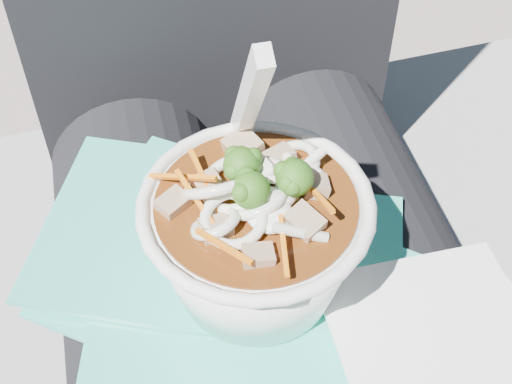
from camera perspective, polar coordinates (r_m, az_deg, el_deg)
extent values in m
cube|color=gray|center=(0.93, -0.99, -13.09)|extent=(1.03, 0.56, 0.44)
cylinder|color=black|center=(0.59, -6.96, -13.20)|extent=(0.16, 0.48, 0.16)
cylinder|color=black|center=(0.62, 10.25, -9.62)|extent=(0.16, 0.48, 0.16)
cube|color=#2CBAA3|center=(0.53, 1.95, -7.08)|extent=(0.23, 0.24, 0.00)
cube|color=#2CBAA3|center=(0.51, 2.58, -10.01)|extent=(0.27, 0.27, 0.00)
cube|color=#2CBAA3|center=(0.54, -4.91, -4.84)|extent=(0.26, 0.26, 0.00)
cube|color=#2CBAA3|center=(0.51, -1.06, -8.49)|extent=(0.23, 0.23, 0.00)
cube|color=#2CBAA3|center=(0.50, -5.19, -10.12)|extent=(0.17, 0.18, 0.00)
cube|color=#2CBAA3|center=(0.52, -0.21, -6.67)|extent=(0.20, 0.22, 0.00)
cube|color=#2CBAA3|center=(0.54, -7.61, -2.89)|extent=(0.23, 0.22, 0.00)
cube|color=white|center=(0.49, 17.88, -13.26)|extent=(0.15, 0.15, 0.00)
cube|color=white|center=(0.49, 14.26, -11.36)|extent=(0.13, 0.13, 0.00)
torus|color=white|center=(0.44, 0.00, -1.03)|extent=(0.15, 0.15, 0.01)
cylinder|color=#4C240A|center=(0.45, 0.00, -1.28)|extent=(0.13, 0.13, 0.01)
torus|color=white|center=(0.46, 0.85, 1.80)|extent=(0.05, 0.05, 0.03)
torus|color=white|center=(0.47, 2.83, 2.12)|extent=(0.06, 0.06, 0.03)
torus|color=white|center=(0.44, 1.05, 0.20)|extent=(0.05, 0.05, 0.02)
torus|color=white|center=(0.45, 3.82, 0.04)|extent=(0.05, 0.05, 0.04)
torus|color=white|center=(0.43, -3.28, -2.51)|extent=(0.05, 0.04, 0.03)
torus|color=white|center=(0.45, 0.91, 0.92)|extent=(0.04, 0.04, 0.02)
torus|color=white|center=(0.45, -0.01, 0.18)|extent=(0.07, 0.06, 0.05)
torus|color=white|center=(0.43, -1.79, -2.13)|extent=(0.05, 0.05, 0.02)
torus|color=white|center=(0.45, -1.75, 0.64)|extent=(0.06, 0.06, 0.02)
torus|color=white|center=(0.44, 0.21, -0.91)|extent=(0.04, 0.04, 0.03)
torus|color=white|center=(0.44, -2.96, 0.57)|extent=(0.07, 0.05, 0.05)
cylinder|color=white|center=(0.45, 2.58, 1.26)|extent=(0.01, 0.03, 0.01)
cylinder|color=white|center=(0.43, 0.53, -1.35)|extent=(0.02, 0.03, 0.02)
cylinder|color=white|center=(0.45, 1.66, 1.84)|extent=(0.04, 0.01, 0.01)
cylinder|color=white|center=(0.46, 3.81, 1.93)|extent=(0.03, 0.02, 0.02)
cylinder|color=white|center=(0.45, -0.55, 0.95)|extent=(0.03, 0.02, 0.03)
cylinder|color=white|center=(0.42, 3.58, -3.25)|extent=(0.04, 0.01, 0.02)
cylinder|color=white|center=(0.45, -0.09, 0.82)|extent=(0.03, 0.01, 0.03)
cylinder|color=#618F45|center=(0.44, 3.05, 0.09)|extent=(0.01, 0.01, 0.01)
sphere|color=#205212|center=(0.43, 3.12, 1.15)|extent=(0.02, 0.02, 0.02)
sphere|color=#205212|center=(0.44, 2.90, 2.08)|extent=(0.01, 0.01, 0.01)
sphere|color=#205212|center=(0.43, 2.16, 1.74)|extent=(0.01, 0.01, 0.01)
sphere|color=#205212|center=(0.43, 2.93, 0.50)|extent=(0.01, 0.01, 0.01)
sphere|color=#205212|center=(0.43, 2.55, 0.74)|extent=(0.01, 0.01, 0.01)
cylinder|color=#618F45|center=(0.45, -1.11, 1.05)|extent=(0.01, 0.01, 0.01)
sphere|color=#205212|center=(0.44, -1.13, 2.11)|extent=(0.02, 0.02, 0.02)
sphere|color=#205212|center=(0.44, -1.78, 2.98)|extent=(0.01, 0.01, 0.01)
sphere|color=#205212|center=(0.44, -1.25, 2.99)|extent=(0.01, 0.01, 0.01)
sphere|color=#205212|center=(0.43, -1.81, 1.72)|extent=(0.01, 0.01, 0.01)
sphere|color=#205212|center=(0.44, -0.23, 2.84)|extent=(0.01, 0.01, 0.01)
cylinder|color=#618F45|center=(0.43, -0.41, -0.90)|extent=(0.01, 0.01, 0.01)
sphere|color=#205212|center=(0.43, -0.42, 0.15)|extent=(0.02, 0.02, 0.02)
sphere|color=#205212|center=(0.43, -0.72, 1.32)|extent=(0.01, 0.01, 0.01)
sphere|color=#205212|center=(0.43, -0.78, 1.18)|extent=(0.01, 0.01, 0.01)
sphere|color=#205212|center=(0.42, -1.16, -0.02)|extent=(0.01, 0.01, 0.01)
sphere|color=#205212|center=(0.43, -0.79, 1.28)|extent=(0.01, 0.01, 0.01)
cube|color=orange|center=(0.43, -4.75, -0.70)|extent=(0.02, 0.04, 0.02)
cube|color=orange|center=(0.43, 4.92, -0.24)|extent=(0.01, 0.04, 0.02)
cube|color=orange|center=(0.41, 2.25, -4.25)|extent=(0.01, 0.04, 0.00)
cube|color=orange|center=(0.41, -2.59, -4.37)|extent=(0.03, 0.03, 0.00)
cube|color=orange|center=(0.45, -5.90, 1.18)|extent=(0.04, 0.03, 0.02)
cube|color=orange|center=(0.45, 0.72, 0.39)|extent=(0.04, 0.02, 0.01)
cube|color=orange|center=(0.45, -4.16, 0.93)|extent=(0.01, 0.05, 0.01)
cube|color=#987256|center=(0.45, 4.81, 0.49)|extent=(0.02, 0.02, 0.01)
cube|color=#987256|center=(0.46, 1.90, 2.72)|extent=(0.02, 0.02, 0.01)
cube|color=#987256|center=(0.47, -1.04, 3.60)|extent=(0.03, 0.03, 0.02)
cube|color=#987256|center=(0.45, -4.00, 0.60)|extent=(0.02, 0.02, 0.01)
cube|color=#987256|center=(0.44, -6.63, -0.99)|extent=(0.02, 0.02, 0.01)
cube|color=#987256|center=(0.43, -3.26, -3.06)|extent=(0.02, 0.02, 0.02)
cube|color=#987256|center=(0.42, 0.15, -5.23)|extent=(0.02, 0.02, 0.01)
cube|color=#987256|center=(0.43, 3.92, -2.49)|extent=(0.03, 0.03, 0.02)
ellipsoid|color=white|center=(0.43, 0.91, -1.38)|extent=(0.03, 0.04, 0.01)
cube|color=white|center=(0.43, -0.48, 7.53)|extent=(0.01, 0.08, 0.12)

